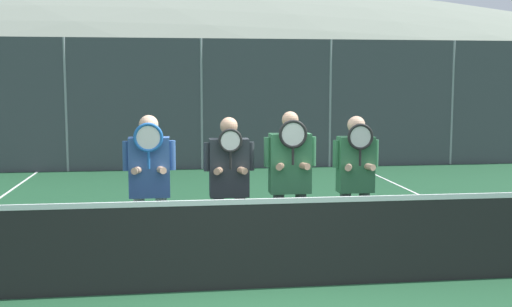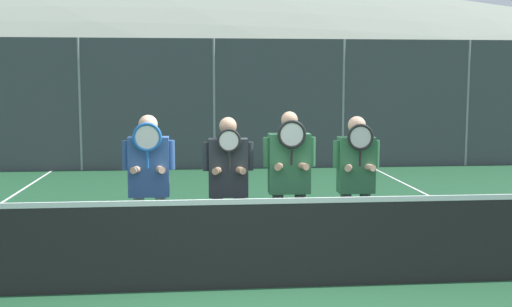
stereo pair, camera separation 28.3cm
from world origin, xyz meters
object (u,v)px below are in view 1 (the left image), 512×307
at_px(player_center_right, 290,176).
at_px(car_center, 374,123).
at_px(car_far_left, 37,126).
at_px(player_rightmost, 356,176).
at_px(player_leftmost, 150,178).
at_px(car_left_of_center, 217,126).
at_px(player_center_left, 229,180).

height_order(player_center_right, car_center, player_center_right).
bearing_deg(car_far_left, player_center_right, -65.94).
height_order(player_center_right, player_rightmost, player_center_right).
distance_m(player_leftmost, car_far_left, 11.88).
bearing_deg(player_center_right, player_rightmost, 9.37).
bearing_deg(car_left_of_center, car_far_left, 177.33).
relative_size(player_leftmost, car_center, 0.44).
bearing_deg(car_center, player_center_right, -112.43).
relative_size(player_leftmost, player_center_left, 1.02).
bearing_deg(player_leftmost, player_center_left, -1.37).
relative_size(player_rightmost, car_center, 0.43).
distance_m(player_leftmost, player_rightmost, 2.42).
bearing_deg(car_left_of_center, player_leftmost, -97.96).
distance_m(player_leftmost, player_center_left, 0.90).
xyz_separation_m(player_leftmost, car_center, (6.34, 11.44, -0.19)).
bearing_deg(car_left_of_center, player_center_left, -93.37).
bearing_deg(player_center_left, car_center, 64.60).
relative_size(player_rightmost, car_left_of_center, 0.43).
relative_size(player_leftmost, player_rightmost, 1.02).
relative_size(player_rightmost, car_far_left, 0.38).
bearing_deg(car_center, player_center_left, -115.40).
height_order(car_left_of_center, car_center, car_center).
bearing_deg(player_rightmost, car_left_of_center, 94.50).
relative_size(player_center_right, car_left_of_center, 0.45).
relative_size(car_far_left, car_left_of_center, 1.13).
bearing_deg(player_center_right, player_center_left, 178.29).
height_order(player_center_left, car_left_of_center, player_center_left).
relative_size(player_center_right, player_rightmost, 1.04).
xyz_separation_m(player_center_left, car_left_of_center, (0.66, 11.15, -0.17)).
height_order(player_center_left, car_center, player_center_left).
distance_m(player_center_right, car_far_left, 12.49).
bearing_deg(player_center_right, car_center, 67.57).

